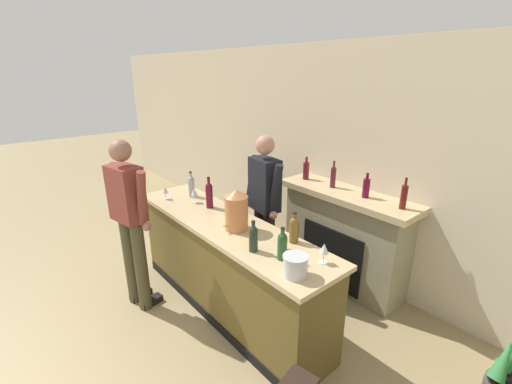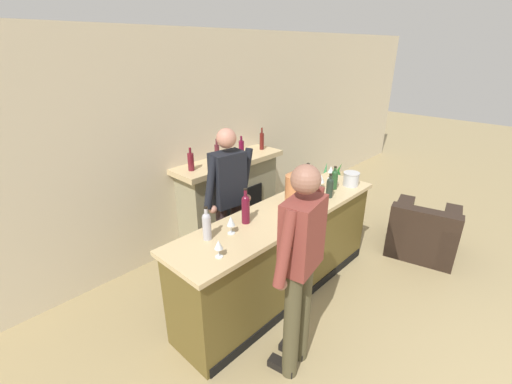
% 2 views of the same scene
% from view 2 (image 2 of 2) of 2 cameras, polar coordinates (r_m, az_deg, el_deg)
% --- Properties ---
extents(wall_back_panel, '(12.00, 0.07, 2.75)m').
position_cam_2_polar(wall_back_panel, '(4.45, -11.77, 7.44)').
color(wall_back_panel, beige).
rests_on(wall_back_panel, ground_plane).
extents(bar_counter, '(2.64, 0.64, 1.01)m').
position_cam_2_polar(bar_counter, '(3.73, 4.29, -10.09)').
color(bar_counter, brown).
rests_on(bar_counter, ground_plane).
extents(fireplace_stone, '(1.63, 0.52, 1.47)m').
position_cam_2_polar(fireplace_stone, '(4.82, -4.38, -0.89)').
color(fireplace_stone, gray).
rests_on(fireplace_stone, ground_plane).
extents(armchair_black, '(1.06, 0.98, 0.72)m').
position_cam_2_polar(armchair_black, '(5.07, 26.02, -6.25)').
color(armchair_black, black).
rests_on(armchair_black, ground_plane).
extents(potted_plant_corner, '(0.38, 0.44, 0.77)m').
position_cam_2_polar(potted_plant_corner, '(6.00, 12.38, 0.50)').
color(potted_plant_corner, '#4F4B47').
rests_on(potted_plant_corner, ground_plane).
extents(person_customer, '(0.65, 0.36, 1.83)m').
position_cam_2_polar(person_customer, '(2.66, 7.33, -12.19)').
color(person_customer, '#49432C').
rests_on(person_customer, ground_plane).
extents(person_bartender, '(0.65, 0.34, 1.78)m').
position_cam_2_polar(person_bartender, '(3.80, -4.57, -1.17)').
color(person_bartender, '#2B1E22').
rests_on(person_bartender, ground_plane).
extents(copper_dispenser, '(0.23, 0.26, 0.40)m').
position_cam_2_polar(copper_dispenser, '(3.54, 6.64, 0.72)').
color(copper_dispenser, '#C07343').
rests_on(copper_dispenser, bar_counter).
extents(ice_bucket_steel, '(0.19, 0.19, 0.16)m').
position_cam_2_polar(ice_bucket_steel, '(4.23, 15.56, 2.12)').
color(ice_bucket_steel, silver).
rests_on(ice_bucket_steel, bar_counter).
extents(wine_bottle_cabernet_heavy, '(0.08, 0.08, 0.35)m').
position_cam_2_polar(wine_bottle_cabernet_heavy, '(3.19, -1.74, -2.64)').
color(wine_bottle_cabernet_heavy, '#5B1125').
rests_on(wine_bottle_cabernet_heavy, bar_counter).
extents(wine_bottle_chardonnay_pale, '(0.08, 0.08, 0.27)m').
position_cam_2_polar(wine_bottle_chardonnay_pale, '(3.82, 12.19, 0.86)').
color(wine_bottle_chardonnay_pale, '#202D23').
rests_on(wine_bottle_chardonnay_pale, bar_counter).
extents(wine_bottle_merlot_tall, '(0.08, 0.08, 0.28)m').
position_cam_2_polar(wine_bottle_merlot_tall, '(4.07, 12.93, 2.18)').
color(wine_bottle_merlot_tall, '#224823').
rests_on(wine_bottle_merlot_tall, bar_counter).
extents(wine_bottle_rose_blush, '(0.08, 0.08, 0.31)m').
position_cam_2_polar(wine_bottle_rose_blush, '(2.96, -8.21, -5.44)').
color(wine_bottle_rose_blush, '#AEADB7').
rests_on(wine_bottle_rose_blush, bar_counter).
extents(wine_bottle_port_short, '(0.08, 0.08, 0.28)m').
position_cam_2_polar(wine_bottle_port_short, '(4.09, 8.58, 2.72)').
color(wine_bottle_port_short, brown).
rests_on(wine_bottle_port_short, bar_counter).
extents(wine_glass_back_row, '(0.07, 0.07, 0.17)m').
position_cam_2_polar(wine_glass_back_row, '(4.37, 12.36, 3.63)').
color(wine_glass_back_row, silver).
rests_on(wine_glass_back_row, bar_counter).
extents(wine_glass_mid_counter, '(0.08, 0.08, 0.17)m').
position_cam_2_polar(wine_glass_mid_counter, '(3.03, -4.21, -4.92)').
color(wine_glass_mid_counter, silver).
rests_on(wine_glass_mid_counter, bar_counter).
extents(wine_glass_near_bucket, '(0.07, 0.07, 0.15)m').
position_cam_2_polar(wine_glass_near_bucket, '(2.72, -6.27, -8.81)').
color(wine_glass_near_bucket, silver).
rests_on(wine_glass_near_bucket, bar_counter).
extents(wine_glass_front_right, '(0.08, 0.08, 0.17)m').
position_cam_2_polar(wine_glass_front_right, '(4.03, 10.80, 2.15)').
color(wine_glass_front_right, silver).
rests_on(wine_glass_front_right, bar_counter).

